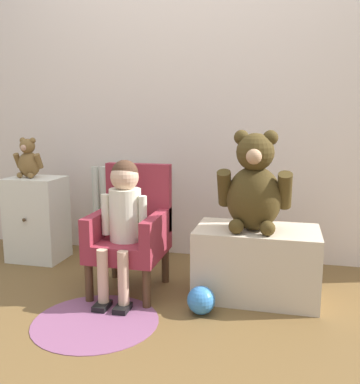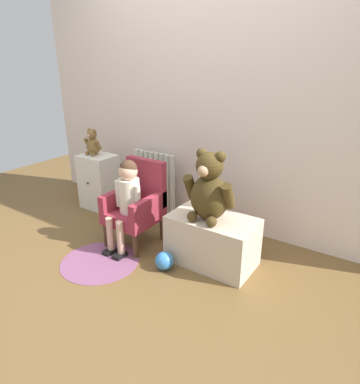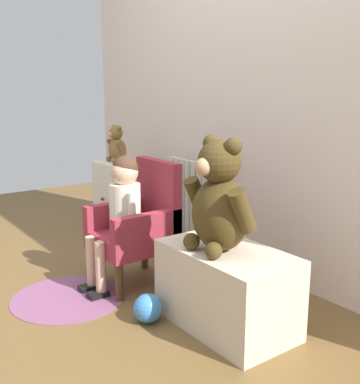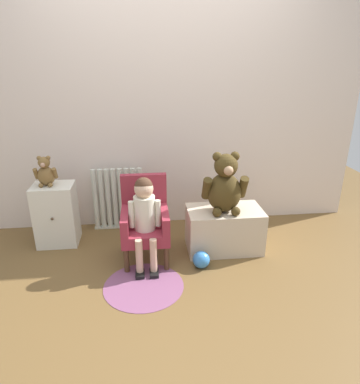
% 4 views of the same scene
% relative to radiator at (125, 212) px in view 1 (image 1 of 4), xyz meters
% --- Properties ---
extents(ground_plane, '(6.00, 6.00, 0.00)m').
position_rel_radiator_xyz_m(ground_plane, '(0.49, -0.98, -0.31)').
color(ground_plane, brown).
extents(back_wall, '(3.80, 0.05, 2.40)m').
position_rel_radiator_xyz_m(back_wall, '(0.49, 0.12, 0.89)').
color(back_wall, beige).
rests_on(back_wall, ground_plane).
extents(radiator, '(0.50, 0.05, 0.62)m').
position_rel_radiator_xyz_m(radiator, '(0.00, 0.00, 0.00)').
color(radiator, silver).
rests_on(radiator, ground_plane).
extents(small_dresser, '(0.35, 0.30, 0.56)m').
position_rel_radiator_xyz_m(small_dresser, '(-0.54, -0.24, -0.03)').
color(small_dresser, silver).
rests_on(small_dresser, ground_plane).
extents(child_armchair, '(0.38, 0.42, 0.70)m').
position_rel_radiator_xyz_m(child_armchair, '(0.26, -0.56, 0.03)').
color(child_armchair, maroon).
rests_on(child_armchair, ground_plane).
extents(child_figure, '(0.25, 0.35, 0.74)m').
position_rel_radiator_xyz_m(child_figure, '(0.26, -0.68, 0.18)').
color(child_figure, silver).
rests_on(child_figure, ground_plane).
extents(low_bench, '(0.65, 0.38, 0.38)m').
position_rel_radiator_xyz_m(low_bench, '(0.94, -0.51, -0.12)').
color(low_bench, beige).
rests_on(low_bench, ground_plane).
extents(large_teddy_bear, '(0.38, 0.27, 0.52)m').
position_rel_radiator_xyz_m(large_teddy_bear, '(0.92, -0.55, 0.30)').
color(large_teddy_bear, '#463617').
rests_on(large_teddy_bear, low_bench).
extents(small_teddy_bear, '(0.19, 0.14, 0.26)m').
position_rel_radiator_xyz_m(small_teddy_bear, '(-0.58, -0.24, 0.37)').
color(small_teddy_bear, brown).
rests_on(small_teddy_bear, small_dresser).
extents(floor_rug, '(0.60, 0.60, 0.01)m').
position_rel_radiator_xyz_m(floor_rug, '(0.23, -1.00, -0.30)').
color(floor_rug, '#844C6F').
rests_on(floor_rug, ground_plane).
extents(toy_ball, '(0.14, 0.14, 0.14)m').
position_rel_radiator_xyz_m(toy_ball, '(0.70, -0.79, -0.24)').
color(toy_ball, '#3980CC').
rests_on(toy_ball, ground_plane).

